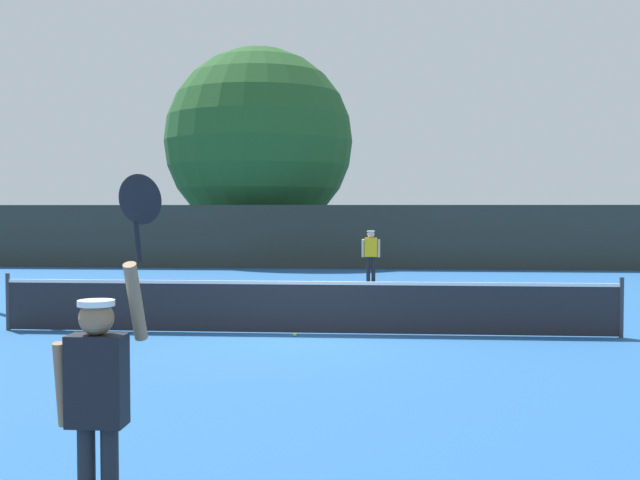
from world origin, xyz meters
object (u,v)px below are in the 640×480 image
Objects in this scene: large_tree at (259,142)px; parked_car_mid at (403,242)px; parked_car_far at (570,241)px; tennis_ball at (295,335)px; player_serving at (99,384)px; player_receiving at (371,251)px; parked_car_near at (170,241)px.

large_tree is 7.70m from parked_car_mid.
parked_car_far is (7.74, 2.28, 0.00)m from parked_car_mid.
tennis_ball is at bearing -79.36° from large_tree.
tennis_ball is 0.01× the size of large_tree.
tennis_ball is 0.02× the size of parked_car_far.
player_serving is at bearing -108.48° from parked_car_far.
player_receiving is 0.38× the size of parked_car_near.
parked_car_mid is (2.87, 29.68, -0.33)m from player_serving.
large_tree reaches higher than player_receiving.
parked_car_near is 0.97× the size of parked_car_mid.
player_receiving is 0.36× the size of parked_car_mid.
parked_car_far is (10.26, 23.19, 0.74)m from tennis_ball.
player_serving reaches higher than parked_car_mid.
player_serving is 1.58× the size of player_receiving.
player_serving is 19.22m from player_receiving.
parked_car_mid is (10.71, -0.96, 0.00)m from parked_car_near.
player_receiving is at bearing 85.31° from player_serving.
player_serving reaches higher than player_receiving.
player_receiving is at bearing -125.32° from parked_car_far.
parked_car_far is at bearing 66.13° from tennis_ball.
parked_car_far is (10.61, 31.96, -0.33)m from player_serving.
parked_car_mid is at bearing 84.48° from player_serving.
player_serving reaches higher than parked_car_near.
parked_car_mid is 8.07m from parked_car_far.
large_tree is 2.16× the size of parked_car_near.
player_serving is 0.60× the size of parked_car_far.
large_tree is (-3.75, 19.95, 5.12)m from tennis_ball.
parked_car_far reaches higher than tennis_ball.
large_tree is 2.19× the size of parked_car_far.
player_receiving is 0.17× the size of large_tree.
player_receiving is at bearing -62.58° from large_tree.
large_tree reaches higher than player_serving.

